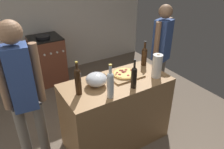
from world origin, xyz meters
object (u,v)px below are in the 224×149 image
(mixing_bowl, at_px, (96,79))
(wine_bottle_clear, at_px, (134,76))
(wine_bottle_green, at_px, (144,55))
(person_in_red, at_px, (161,51))
(pizza, at_px, (125,73))
(wine_bottle_dark, at_px, (110,84))
(stove, at_px, (48,60))
(person_in_stripes, at_px, (24,94))
(paper_towel_roll, at_px, (157,66))
(wine_bottle_amber, at_px, (78,80))

(mixing_bowl, height_order, wine_bottle_clear, wine_bottle_clear)
(wine_bottle_green, xyz_separation_m, person_in_red, (0.47, 0.17, -0.10))
(pizza, xyz_separation_m, wine_bottle_dark, (-0.39, -0.30, 0.13))
(mixing_bowl, height_order, stove, mixing_bowl)
(wine_bottle_green, height_order, person_in_stripes, person_in_stripes)
(person_in_stripes, bearing_deg, person_in_red, 7.20)
(pizza, distance_m, stove, 2.07)
(stove, xyz_separation_m, person_in_stripes, (-0.73, -1.93, 0.55))
(person_in_red, bearing_deg, person_in_stripes, -172.80)
(paper_towel_roll, distance_m, person_in_stripes, 1.49)
(wine_bottle_clear, bearing_deg, pizza, 75.71)
(wine_bottle_clear, bearing_deg, person_in_stripes, 164.03)
(paper_towel_roll, relative_size, stove, 0.31)
(pizza, xyz_separation_m, paper_towel_roll, (0.31, -0.22, 0.11))
(wine_bottle_amber, distance_m, wine_bottle_clear, 0.60)
(paper_towel_roll, height_order, stove, paper_towel_roll)
(mixing_bowl, relative_size, person_in_red, 0.15)
(person_in_red, bearing_deg, wine_bottle_green, -160.02)
(wine_bottle_green, height_order, wine_bottle_clear, wine_bottle_clear)
(wine_bottle_green, bearing_deg, person_in_stripes, -176.88)
(person_in_stripes, xyz_separation_m, person_in_red, (2.02, 0.26, -0.07))
(mixing_bowl, relative_size, paper_towel_roll, 0.84)
(stove, bearing_deg, pizza, -77.73)
(paper_towel_roll, xyz_separation_m, person_in_red, (0.55, 0.51, -0.10))
(pizza, relative_size, wine_bottle_amber, 0.79)
(stove, relative_size, person_in_red, 0.58)
(person_in_stripes, bearing_deg, wine_bottle_dark, -23.75)
(pizza, bearing_deg, person_in_red, 18.67)
(person_in_stripes, bearing_deg, stove, 69.26)
(wine_bottle_amber, bearing_deg, wine_bottle_dark, -41.25)
(paper_towel_roll, bearing_deg, wine_bottle_clear, -171.48)
(stove, bearing_deg, mixing_bowl, -89.16)
(wine_bottle_amber, relative_size, wine_bottle_dark, 1.01)
(wine_bottle_dark, bearing_deg, person_in_stripes, 156.25)
(wine_bottle_dark, bearing_deg, pizza, 38.20)
(wine_bottle_green, distance_m, wine_bottle_dark, 0.89)
(mixing_bowl, height_order, person_in_stripes, person_in_stripes)
(wine_bottle_clear, height_order, person_in_red, person_in_red)
(wine_bottle_dark, relative_size, stove, 0.40)
(wine_bottle_amber, distance_m, person_in_red, 1.55)
(wine_bottle_green, xyz_separation_m, wine_bottle_clear, (-0.46, -0.40, 0.00))
(paper_towel_roll, bearing_deg, wine_bottle_green, 76.53)
(mixing_bowl, distance_m, person_in_red, 1.30)
(pizza, bearing_deg, mixing_bowl, -177.07)
(wine_bottle_dark, distance_m, person_in_stripes, 0.85)
(mixing_bowl, relative_size, wine_bottle_clear, 0.72)
(stove, distance_m, person_in_stripes, 2.14)
(wine_bottle_amber, bearing_deg, mixing_bowl, 13.86)
(paper_towel_roll, relative_size, wine_bottle_dark, 0.78)
(wine_bottle_green, distance_m, person_in_stripes, 1.55)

